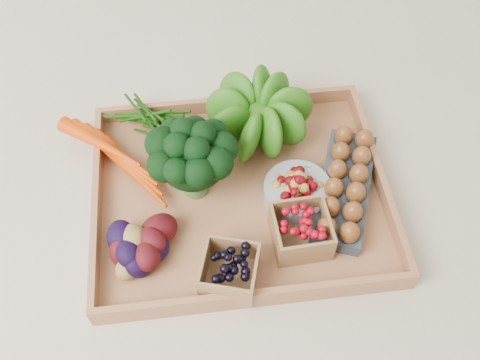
{
  "coord_description": "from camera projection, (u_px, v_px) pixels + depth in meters",
  "views": [
    {
      "loc": [
        -0.07,
        -0.56,
        0.87
      ],
      "look_at": [
        0.0,
        0.0,
        0.06
      ],
      "focal_mm": 40.0,
      "sensor_mm": 36.0,
      "label": 1
    }
  ],
  "objects": [
    {
      "name": "punnet_raspberry",
      "position": [
        301.0,
        231.0,
        0.94
      ],
      "size": [
        0.1,
        0.1,
        0.07
      ],
      "primitive_type": "cube",
      "rotation": [
        0.0,
        0.0,
        0.04
      ],
      "color": "maroon",
      "rests_on": "tray"
    },
    {
      "name": "tray",
      "position": [
        240.0,
        196.0,
        1.03
      ],
      "size": [
        0.55,
        0.45,
        0.01
      ],
      "primitive_type": "cube",
      "color": "#AC7148",
      "rests_on": "ground"
    },
    {
      "name": "punnet_blackberry",
      "position": [
        230.0,
        271.0,
        0.9
      ],
      "size": [
        0.12,
        0.12,
        0.06
      ],
      "primitive_type": "cube",
      "rotation": [
        0.0,
        0.0,
        -0.29
      ],
      "color": "black",
      "rests_on": "tray"
    },
    {
      "name": "ground",
      "position": [
        240.0,
        198.0,
        1.04
      ],
      "size": [
        4.0,
        4.0,
        0.0
      ],
      "primitive_type": "plane",
      "color": "beige",
      "rests_on": "ground"
    },
    {
      "name": "carrots",
      "position": [
        120.0,
        158.0,
        1.04
      ],
      "size": [
        0.22,
        0.16,
        0.05
      ],
      "primitive_type": null,
      "color": "#D23B01",
      "rests_on": "tray"
    },
    {
      "name": "broccoli",
      "position": [
        194.0,
        170.0,
        0.98
      ],
      "size": [
        0.16,
        0.16,
        0.13
      ],
      "primitive_type": null,
      "color": "black",
      "rests_on": "tray"
    },
    {
      "name": "potatoes",
      "position": [
        140.0,
        246.0,
        0.91
      ],
      "size": [
        0.14,
        0.14,
        0.08
      ],
      "primitive_type": null,
      "color": "#3B090D",
      "rests_on": "tray"
    },
    {
      "name": "cherry_bowl",
      "position": [
        297.0,
        192.0,
        1.01
      ],
      "size": [
        0.13,
        0.13,
        0.03
      ],
      "primitive_type": "cylinder",
      "color": "#8C9EA5",
      "rests_on": "tray"
    },
    {
      "name": "egg_carton",
      "position": [
        344.0,
        189.0,
        1.01
      ],
      "size": [
        0.18,
        0.27,
        0.03
      ],
      "primitive_type": "cube",
      "rotation": [
        0.0,
        0.0,
        -0.37
      ],
      "color": "#343B42",
      "rests_on": "tray"
    },
    {
      "name": "lettuce",
      "position": [
        260.0,
        112.0,
        1.05
      ],
      "size": [
        0.14,
        0.14,
        0.14
      ],
      "primitive_type": "sphere",
      "color": "#1B5A0E",
      "rests_on": "tray"
    }
  ]
}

